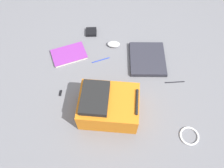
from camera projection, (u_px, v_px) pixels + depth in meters
name	position (u px, v px, depth m)	size (l,w,h in m)	color
ground_plane	(114.00, 80.00, 1.68)	(3.44, 3.44, 0.00)	slate
backpack	(108.00, 106.00, 1.46)	(0.33, 0.41, 0.22)	orange
laptop	(147.00, 59.00, 1.76)	(0.33, 0.29, 0.03)	#24242C
book_manual	(69.00, 54.00, 1.79)	(0.26, 0.31, 0.02)	silver
computer_mouse	(114.00, 44.00, 1.83)	(0.06, 0.10, 0.04)	silver
cable_coil	(189.00, 136.00, 1.44)	(0.13, 0.13, 0.01)	silver
pen_black	(101.00, 60.00, 1.77)	(0.01, 0.01, 0.15)	#1933B2
pen_blue	(175.00, 82.00, 1.66)	(0.01, 0.01, 0.15)	black
earbud_pouch	(91.00, 32.00, 1.92)	(0.09, 0.09, 0.03)	black
usb_stick	(60.00, 93.00, 1.61)	(0.02, 0.05, 0.01)	black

